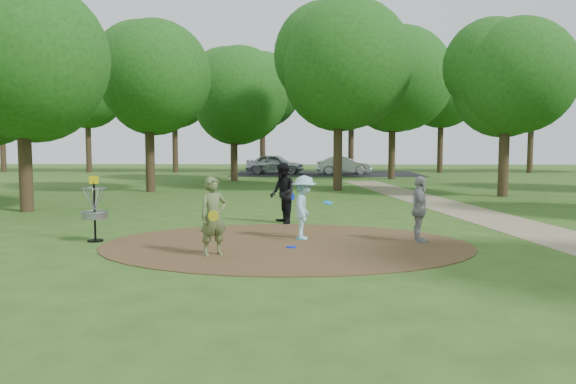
{
  "coord_description": "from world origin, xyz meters",
  "views": [
    {
      "loc": [
        0.44,
        -12.57,
        2.29
      ],
      "look_at": [
        0.0,
        1.2,
        1.1
      ],
      "focal_mm": 35.0,
      "sensor_mm": 36.0,
      "label": 1
    }
  ],
  "objects": [
    {
      "name": "car_left",
      "position": [
        -1.9,
        29.92,
        0.75
      ],
      "size": [
        4.59,
        2.4,
        1.49
      ],
      "primitive_type": "imported",
      "rotation": [
        0.0,
        0.0,
        1.42
      ],
      "color": "#B3B5BC",
      "rests_on": "ground"
    },
    {
      "name": "disc_ground_red",
      "position": [
        -1.91,
        1.37,
        0.03
      ],
      "size": [
        0.22,
        0.22,
        0.02
      ],
      "primitive_type": "cylinder",
      "color": "#CB1441",
      "rests_on": "dirt_clearing"
    },
    {
      "name": "ground",
      "position": [
        0.0,
        0.0,
        0.0
      ],
      "size": [
        100.0,
        100.0,
        0.0
      ],
      "primitive_type": "plane",
      "color": "#2D5119",
      "rests_on": "ground"
    },
    {
      "name": "dirt_clearing",
      "position": [
        0.0,
        0.0,
        0.01
      ],
      "size": [
        8.4,
        8.4,
        0.02
      ],
      "primitive_type": "cylinder",
      "color": "#47301C",
      "rests_on": "ground"
    },
    {
      "name": "tree_ring",
      "position": [
        1.61,
        10.34,
        5.26
      ],
      "size": [
        37.07,
        45.75,
        9.55
      ],
      "color": "#332316",
      "rests_on": "ground"
    },
    {
      "name": "player_waiting_with_disc",
      "position": [
        3.06,
        0.34,
        0.77
      ],
      "size": [
        0.4,
        0.92,
        1.55
      ],
      "color": "gray",
      "rests_on": "ground"
    },
    {
      "name": "disc_golf_basket",
      "position": [
        -4.5,
        0.3,
        0.87
      ],
      "size": [
        0.63,
        0.63,
        1.54
      ],
      "color": "black",
      "rests_on": "ground"
    },
    {
      "name": "parking_lot",
      "position": [
        2.0,
        30.0,
        0.0
      ],
      "size": [
        14.0,
        8.0,
        0.01
      ],
      "primitive_type": "cube",
      "color": "black",
      "rests_on": "ground"
    },
    {
      "name": "player_walking_with_disc",
      "position": [
        -0.22,
        3.39,
        0.87
      ],
      "size": [
        0.92,
        1.03,
        1.75
      ],
      "color": "black",
      "rests_on": "ground"
    },
    {
      "name": "player_throwing_with_disc",
      "position": [
        0.4,
        0.71,
        0.77
      ],
      "size": [
        1.03,
        1.02,
        1.53
      ],
      "color": "#9AD7E6",
      "rests_on": "ground"
    },
    {
      "name": "player_observer_with_disc",
      "position": [
        -1.44,
        -1.31,
        0.81
      ],
      "size": [
        0.71,
        0.66,
        1.62
      ],
      "color": "#5D6B3E",
      "rests_on": "ground"
    },
    {
      "name": "disc_ground_blue",
      "position": [
        0.12,
        -0.42,
        0.03
      ],
      "size": [
        0.22,
        0.22,
        0.02
      ],
      "primitive_type": "cylinder",
      "color": "#0C21D5",
      "rests_on": "dirt_clearing"
    },
    {
      "name": "footpath",
      "position": [
        6.5,
        2.0,
        0.01
      ],
      "size": [
        7.55,
        39.89,
        0.01
      ],
      "primitive_type": "cube",
      "rotation": [
        0.0,
        0.0,
        0.14
      ],
      "color": "#8C7A5B",
      "rests_on": "ground"
    },
    {
      "name": "car_right",
      "position": [
        3.28,
        29.64,
        0.66
      ],
      "size": [
        4.14,
        1.74,
        1.33
      ],
      "primitive_type": "imported",
      "rotation": [
        0.0,
        0.0,
        1.65
      ],
      "color": "#A5A8AD",
      "rests_on": "ground"
    },
    {
      "name": "disc_ground_cyan",
      "position": [
        0.31,
        0.68,
        0.03
      ],
      "size": [
        0.22,
        0.22,
        0.02
      ],
      "primitive_type": "cylinder",
      "color": "#179CB8",
      "rests_on": "dirt_clearing"
    }
  ]
}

